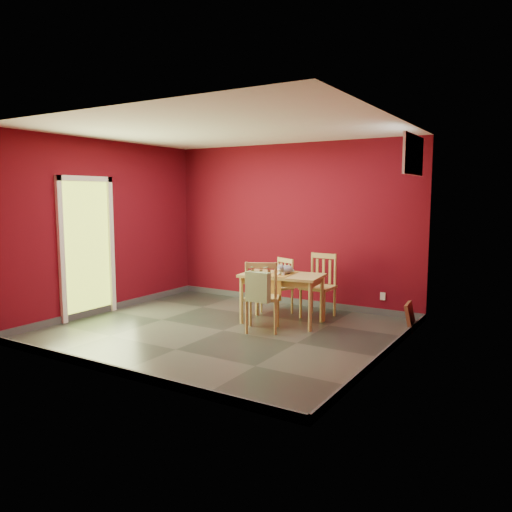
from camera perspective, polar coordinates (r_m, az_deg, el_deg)
The scene contains 13 objects.
ground at distance 6.94m, azimuth -3.74°, elevation -8.48°, with size 4.50×4.50×0.00m, color #2D342D.
room_shell at distance 6.92m, azimuth -3.74°, elevation -8.08°, with size 4.50×4.50×4.50m.
doorway at distance 7.95m, azimuth -18.78°, elevation 1.39°, with size 0.06×1.01×2.13m.
window at distance 6.69m, azimuth 17.50°, elevation 10.97°, with size 0.05×0.90×0.50m.
outlet_plate at distance 7.94m, azimuth 14.29°, elevation -4.48°, with size 0.08×0.01×0.12m, color silver.
dining_table at distance 7.20m, azimuth 2.99°, elevation -2.78°, with size 1.22×0.81×0.72m.
table_runner at distance 7.10m, azimuth 2.58°, elevation -2.60°, with size 0.39×0.69×0.33m.
chair_far_left at distance 7.86m, azimuth 2.62°, elevation -3.35°, with size 0.52×0.52×0.86m.
chair_far_right at distance 7.66m, azimuth 7.25°, elevation -3.28°, with size 0.46×0.46×0.96m.
chair_near at distance 6.78m, azimuth 0.71°, elevation -4.53°, with size 0.60×0.60×0.97m.
tote_bag at distance 6.53m, azimuth 0.21°, elevation -3.55°, with size 0.33×0.20×0.47m.
cat at distance 7.17m, azimuth 3.42°, elevation -1.38°, with size 0.19×0.36×0.18m, color slate, non-canonical shape.
picture_frame at distance 7.18m, azimuth 17.21°, elevation -6.66°, with size 0.17×0.40×0.39m.
Camera 1 is at (3.85, -5.46, 1.85)m, focal length 35.00 mm.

